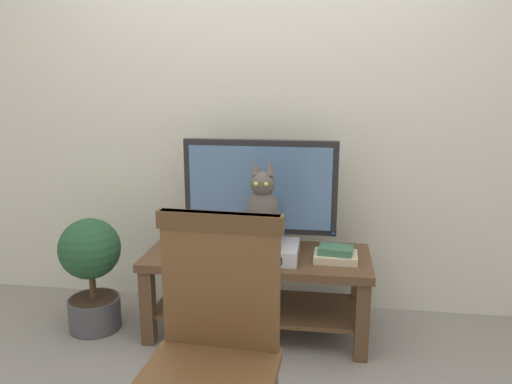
% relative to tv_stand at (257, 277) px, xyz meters
% --- Properties ---
extents(back_wall, '(7.00, 0.12, 2.80)m').
position_rel_tv_stand_xyz_m(back_wall, '(-0.02, 0.46, 1.07)').
color(back_wall, beige).
rests_on(back_wall, ground).
extents(tv_stand, '(1.23, 0.51, 0.47)m').
position_rel_tv_stand_xyz_m(tv_stand, '(0.00, 0.00, 0.00)').
color(tv_stand, '#513823').
rests_on(tv_stand, ground).
extents(tv, '(0.85, 0.20, 0.61)m').
position_rel_tv_stand_xyz_m(tv, '(0.00, 0.11, 0.46)').
color(tv, black).
rests_on(tv, tv_stand).
extents(media_box, '(0.37, 0.28, 0.08)m').
position_rel_tv_stand_xyz_m(media_box, '(0.04, -0.06, 0.17)').
color(media_box, '#BCBCC1').
rests_on(media_box, tv_stand).
extents(cat, '(0.19, 0.31, 0.46)m').
position_rel_tv_stand_xyz_m(cat, '(0.04, -0.07, 0.39)').
color(cat, '#514C47').
rests_on(cat, media_box).
extents(wooden_chair, '(0.44, 0.45, 0.99)m').
position_rel_tv_stand_xyz_m(wooden_chair, '(0.01, -1.13, 0.24)').
color(wooden_chair, brown).
rests_on(wooden_chair, ground).
extents(book_stack, '(0.23, 0.17, 0.08)m').
position_rel_tv_stand_xyz_m(book_stack, '(0.42, -0.04, 0.17)').
color(book_stack, beige).
rests_on(book_stack, tv_stand).
extents(potted_plant, '(0.34, 0.34, 0.65)m').
position_rel_tv_stand_xyz_m(potted_plant, '(-0.93, -0.09, 0.03)').
color(potted_plant, '#47474C').
rests_on(potted_plant, ground).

